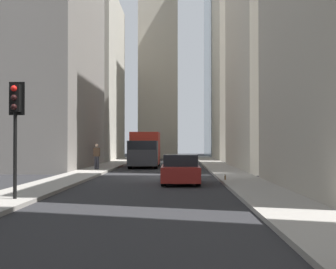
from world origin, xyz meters
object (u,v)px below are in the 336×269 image
traffic_light_foreground (15,112)px  discarded_bottle (225,178)px  sedan_red (181,170)px  delivery_truck (145,149)px  pedestrian (97,155)px

traffic_light_foreground → discarded_bottle: (8.86, -7.66, -2.71)m
traffic_light_foreground → sedan_red: bearing=-34.6°
delivery_truck → pedestrian: bearing=151.7°
delivery_truck → pedestrian: 6.33m
delivery_truck → traffic_light_foreground: 24.72m
pedestrian → sedan_red: bearing=-152.4°
delivery_truck → sedan_red: 16.90m
traffic_light_foreground → pedestrian: size_ratio=2.17×
sedan_red → traffic_light_foreground: traffic_light_foreground is taller
pedestrian → discarded_bottle: size_ratio=6.55×
sedan_red → discarded_bottle: size_ratio=15.93×
sedan_red → pedestrian: size_ratio=2.43×
traffic_light_foreground → discarded_bottle: traffic_light_foreground is taller
traffic_light_foreground → pedestrian: 19.06m
sedan_red → delivery_truck: bearing=9.5°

